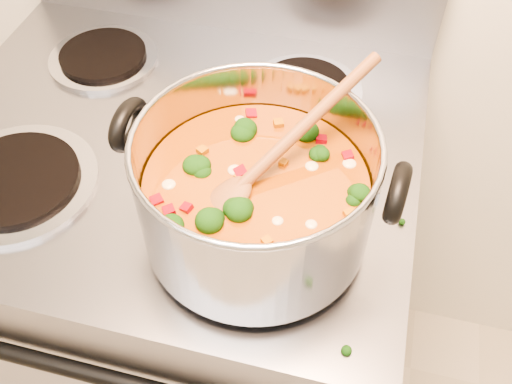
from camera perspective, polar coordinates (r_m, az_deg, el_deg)
electric_range at (r=1.26m, az=-6.07°, el=-9.20°), size 0.77×0.70×1.08m
stockpot at (r=0.70m, az=-0.04°, el=-0.02°), size 0.35×0.29×0.17m
wooden_spoon at (r=0.68m, az=1.07°, el=3.06°), size 0.19×0.24×0.12m
cooktop_crumbs at (r=0.78m, az=-0.28°, el=-3.30°), size 0.20×0.39×0.01m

